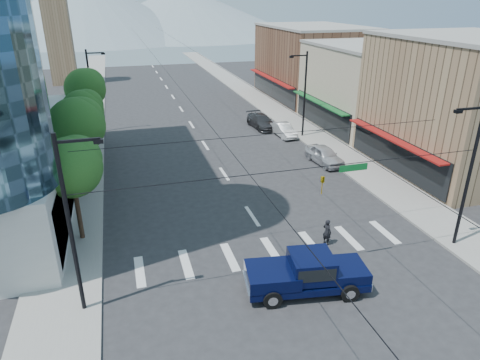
{
  "coord_description": "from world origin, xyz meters",
  "views": [
    {
      "loc": [
        -8.12,
        -19.1,
        14.09
      ],
      "look_at": [
        -0.99,
        5.66,
        3.0
      ],
      "focal_mm": 32.0,
      "sensor_mm": 36.0,
      "label": 1
    }
  ],
  "objects": [
    {
      "name": "ground",
      "position": [
        0.0,
        0.0,
        0.0
      ],
      "size": [
        160.0,
        160.0,
        0.0
      ],
      "primitive_type": "plane",
      "color": "#28282B",
      "rests_on": "ground"
    },
    {
      "name": "sidewalk_left",
      "position": [
        -12.0,
        40.0,
        0.07
      ],
      "size": [
        4.0,
        120.0,
        0.15
      ],
      "primitive_type": "cube",
      "color": "gray",
      "rests_on": "ground"
    },
    {
      "name": "sidewalk_right",
      "position": [
        12.0,
        40.0,
        0.07
      ],
      "size": [
        4.0,
        120.0,
        0.15
      ],
      "primitive_type": "cube",
      "color": "gray",
      "rests_on": "ground"
    },
    {
      "name": "shop_near",
      "position": [
        20.0,
        10.0,
        5.5
      ],
      "size": [
        12.0,
        14.0,
        11.0
      ],
      "primitive_type": "cube",
      "color": "#8C6B4C",
      "rests_on": "ground"
    },
    {
      "name": "shop_mid",
      "position": [
        20.0,
        24.0,
        4.5
      ],
      "size": [
        12.0,
        14.0,
        9.0
      ],
      "primitive_type": "cube",
      "color": "tan",
      "rests_on": "ground"
    },
    {
      "name": "shop_far",
      "position": [
        20.0,
        40.0,
        5.0
      ],
      "size": [
        12.0,
        18.0,
        10.0
      ],
      "primitive_type": "cube",
      "color": "brown",
      "rests_on": "ground"
    },
    {
      "name": "clock_tower",
      "position": [
        -16.5,
        62.0,
        10.64
      ],
      "size": [
        4.8,
        4.8,
        20.4
      ],
      "color": "#8C6B4C",
      "rests_on": "ground"
    },
    {
      "name": "mountain_left",
      "position": [
        -15.0,
        150.0,
        11.0
      ],
      "size": [
        80.0,
        80.0,
        22.0
      ],
      "primitive_type": "cone",
      "color": "gray",
      "rests_on": "ground"
    },
    {
      "name": "mountain_right",
      "position": [
        20.0,
        160.0,
        9.0
      ],
      "size": [
        90.0,
        90.0,
        18.0
      ],
      "primitive_type": "cone",
      "color": "gray",
      "rests_on": "ground"
    },
    {
      "name": "tree_near",
      "position": [
        -11.07,
        6.1,
        4.99
      ],
      "size": [
        3.65,
        3.64,
        6.71
      ],
      "color": "black",
      "rests_on": "ground"
    },
    {
      "name": "tree_midnear",
      "position": [
        -11.07,
        13.1,
        5.59
      ],
      "size": [
        4.09,
        4.09,
        7.52
      ],
      "color": "black",
      "rests_on": "ground"
    },
    {
      "name": "tree_midfar",
      "position": [
        -11.07,
        20.1,
        4.99
      ],
      "size": [
        3.65,
        3.64,
        6.71
      ],
      "color": "black",
      "rests_on": "ground"
    },
    {
      "name": "tree_far",
      "position": [
        -11.07,
        27.1,
        5.59
      ],
      "size": [
        4.09,
        4.09,
        7.52
      ],
      "color": "black",
      "rests_on": "ground"
    },
    {
      "name": "signal_rig",
      "position": [
        0.19,
        -1.0,
        4.64
      ],
      "size": [
        21.8,
        0.2,
        9.0
      ],
      "color": "black",
      "rests_on": "ground"
    },
    {
      "name": "lamp_pole_nw",
      "position": [
        -10.67,
        30.0,
        4.94
      ],
      "size": [
        2.0,
        0.25,
        9.0
      ],
      "color": "black",
      "rests_on": "ground"
    },
    {
      "name": "lamp_pole_ne",
      "position": [
        10.67,
        22.0,
        4.94
      ],
      "size": [
        2.0,
        0.25,
        9.0
      ],
      "color": "black",
      "rests_on": "ground"
    },
    {
      "name": "pickup_truck",
      "position": [
        0.15,
        -2.57,
        1.11
      ],
      "size": [
        6.55,
        3.17,
        2.13
      ],
      "rotation": [
        0.0,
        0.0,
        -0.15
      ],
      "color": "black",
      "rests_on": "ground"
    },
    {
      "name": "pedestrian",
      "position": [
        3.3,
        1.29,
        0.84
      ],
      "size": [
        0.61,
        0.72,
        1.68
      ],
      "primitive_type": "imported",
      "rotation": [
        0.0,
        0.0,
        1.98
      ],
      "color": "black",
      "rests_on": "ground"
    },
    {
      "name": "parked_car_near",
      "position": [
        9.4,
        13.94,
        0.8
      ],
      "size": [
        2.35,
        4.85,
        1.6
      ],
      "primitive_type": "imported",
      "rotation": [
        0.0,
        0.0,
        0.1
      ],
      "color": "#BDBCC1",
      "rests_on": "ground"
    },
    {
      "name": "parked_car_mid",
      "position": [
        8.89,
        22.73,
        0.7
      ],
      "size": [
        1.76,
        4.36,
        1.41
      ],
      "primitive_type": "imported",
      "rotation": [
        0.0,
        0.0,
        0.06
      ],
      "color": "silver",
      "rests_on": "ground"
    },
    {
      "name": "parked_car_far",
      "position": [
        7.6,
        26.54,
        0.76
      ],
      "size": [
        2.56,
        5.39,
        1.52
      ],
      "primitive_type": "imported",
      "rotation": [
        0.0,
        0.0,
        0.08
      ],
      "color": "#323235",
      "rests_on": "ground"
    }
  ]
}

